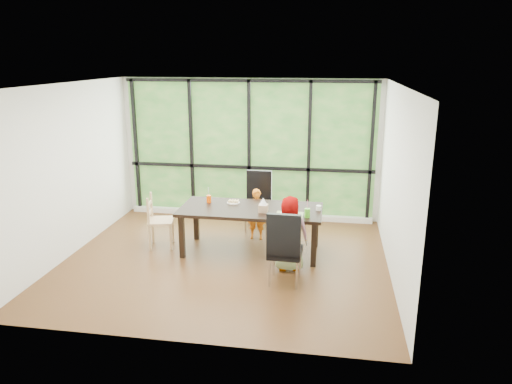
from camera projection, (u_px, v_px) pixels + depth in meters
ground at (225, 260)px, 7.49m from camera, size 5.00×5.00×0.00m
back_wall at (250, 149)px, 9.26m from camera, size 5.00×0.00×5.00m
foliage_backdrop at (249, 149)px, 9.24m from camera, size 4.80×0.02×2.65m
window_mullions at (249, 150)px, 9.20m from camera, size 4.80×0.06×2.65m
window_sill at (249, 214)px, 9.52m from camera, size 4.80×0.12×0.10m
dining_table at (251, 230)px, 7.73m from camera, size 2.29×1.07×0.75m
chair_window_leather at (258, 202)px, 8.66m from camera, size 0.46×0.46×1.08m
chair_interior_leather at (285, 247)px, 6.63m from camera, size 0.47×0.47×1.08m
chair_end_beech at (161, 221)px, 7.94m from camera, size 0.48×0.50×0.90m
child_toddler at (257, 214)px, 8.29m from camera, size 0.33×0.22×0.89m
child_older at (289, 234)px, 7.04m from camera, size 0.60×0.44×1.13m
placemat at (290, 215)px, 7.31m from camera, size 0.41×0.30×0.01m
plate_far at (233, 203)px, 7.89m from camera, size 0.21×0.21×0.01m
plate_near at (288, 214)px, 7.34m from camera, size 0.22×0.22×0.01m
orange_cup at (209, 199)px, 7.91m from camera, size 0.08×0.08×0.12m
green_cup at (307, 213)px, 7.18m from camera, size 0.09×0.09×0.14m
white_mug at (319, 208)px, 7.51m from camera, size 0.08×0.08×0.08m
tissue_box at (263, 208)px, 7.42m from camera, size 0.14×0.14×0.12m
crepe_rolls_far at (233, 201)px, 7.89m from camera, size 0.20×0.12×0.04m
crepe_rolls_near at (288, 212)px, 7.33m from camera, size 0.05×0.12×0.04m
straw_white at (209, 193)px, 7.88m from camera, size 0.01×0.04×0.20m
straw_pink at (307, 206)px, 7.15m from camera, size 0.01×0.04×0.20m
tissue at (263, 201)px, 7.39m from camera, size 0.12×0.12×0.11m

